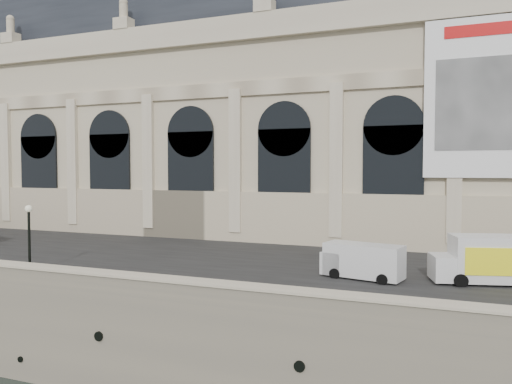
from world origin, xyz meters
TOP-DOWN VIEW (x-y plane):
  - quay at (0.00, 35.00)m, footprint 160.00×70.00m
  - street at (0.00, 14.00)m, footprint 160.00×24.00m
  - parapet at (0.00, 0.60)m, footprint 160.00×1.40m
  - museum at (-5.98, 30.86)m, footprint 69.00×18.70m
  - van_c at (15.18, 9.68)m, footprint 5.51×3.02m
  - box_truck at (23.51, 11.23)m, footprint 7.93×4.28m
  - lamp_right at (-5.99, 2.77)m, footprint 0.49×0.49m

SIDE VIEW (x-z plane):
  - quay at x=0.00m, z-range 0.00..6.00m
  - street at x=0.00m, z-range 6.00..6.06m
  - parapet at x=0.00m, z-range 6.01..7.22m
  - van_c at x=15.18m, z-range 6.03..8.35m
  - box_truck at x=23.51m, z-range 6.01..9.06m
  - lamp_right at x=-5.99m, z-range 5.99..10.75m
  - museum at x=-5.98m, z-range 5.17..34.27m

